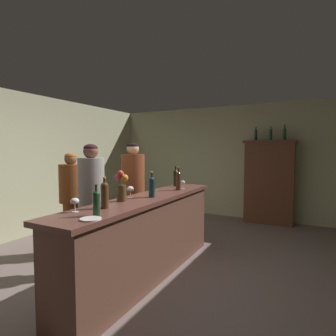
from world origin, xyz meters
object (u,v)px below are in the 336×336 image
object	(u,v)px
wine_bottle_riesling	(105,194)
patron_redhead	(133,190)
bar_counter	(147,237)
wine_bottle_chardonnay	(178,180)
flower_arrangement	(121,186)
wine_glass_front	(130,190)
patron_tall	(92,202)
wine_bottle_malbec	(96,202)
display_bottle_center	(285,133)
patron_near_entrance	(72,199)
display_cabinet	(269,180)
display_bottle_left	(256,134)
wine_bottle_syrah	(176,177)
wine_glass_mid	(183,183)
display_bottle_midleft	(271,134)
wine_bottle_rose	(152,186)
cheese_plate	(91,219)
wine_glass_rear	(75,202)

from	to	relation	value
wine_bottle_riesling	patron_redhead	xyz separation A→B (m)	(-0.73, 1.52, -0.22)
bar_counter	patron_redhead	xyz separation A→B (m)	(-0.75, 0.78, 0.42)
wine_bottle_chardonnay	flower_arrangement	world-z (taller)	flower_arrangement
wine_glass_front	wine_bottle_riesling	bearing A→B (deg)	-77.92
patron_tall	wine_bottle_malbec	bearing A→B (deg)	-68.54
wine_bottle_malbec	patron_tall	world-z (taller)	patron_tall
display_bottle_center	patron_near_entrance	world-z (taller)	display_bottle_center
display_cabinet	flower_arrangement	xyz separation A→B (m)	(-1.08, -3.71, 0.25)
display_bottle_left	patron_redhead	bearing A→B (deg)	-119.09
bar_counter	wine_bottle_riesling	bearing A→B (deg)	-91.44
wine_bottle_riesling	wine_bottle_syrah	bearing A→B (deg)	94.04
wine_bottle_chardonnay	wine_glass_mid	size ratio (longest dim) A/B	2.71
flower_arrangement	patron_near_entrance	distance (m)	1.46
wine_bottle_malbec	wine_bottle_riesling	xyz separation A→B (m)	(-0.14, 0.27, 0.02)
bar_counter	display_bottle_midleft	size ratio (longest dim) A/B	9.73
bar_counter	wine_bottle_rose	size ratio (longest dim) A/B	9.09
display_cabinet	wine_bottle_malbec	bearing A→B (deg)	-101.05
display_bottle_left	flower_arrangement	bearing A→B (deg)	-101.95
wine_bottle_syrah	wine_bottle_rose	size ratio (longest dim) A/B	1.02
patron_redhead	cheese_plate	bearing A→B (deg)	-10.27
flower_arrangement	patron_redhead	xyz separation A→B (m)	(-0.65, 1.14, -0.25)
wine_bottle_syrah	wine_bottle_chardonnay	bearing A→B (deg)	-58.57
cheese_plate	patron_tall	distance (m)	1.28
wine_bottle_syrah	display_bottle_left	size ratio (longest dim) A/B	1.06
wine_bottle_chardonnay	wine_glass_front	world-z (taller)	wine_bottle_chardonnay
bar_counter	wine_glass_mid	bearing A→B (deg)	83.92
display_bottle_center	wine_bottle_malbec	bearing A→B (deg)	-104.58
display_bottle_left	patron_near_entrance	world-z (taller)	display_bottle_left
wine_bottle_rose	wine_glass_front	size ratio (longest dim) A/B	2.24
wine_bottle_malbec	display_bottle_center	distance (m)	4.57
display_cabinet	flower_arrangement	bearing A→B (deg)	-106.24
wine_bottle_syrah	wine_bottle_rose	distance (m)	1.09
display_cabinet	wine_bottle_syrah	xyz separation A→B (m)	(-1.12, -2.25, 0.22)
patron_tall	wine_bottle_syrah	bearing A→B (deg)	42.86
bar_counter	flower_arrangement	distance (m)	0.77
wine_bottle_syrah	patron_redhead	world-z (taller)	patron_redhead
wine_bottle_chardonnay	patron_redhead	world-z (taller)	patron_redhead
display_cabinet	wine_bottle_chardonnay	size ratio (longest dim) A/B	5.21
wine_bottle_rose	cheese_plate	world-z (taller)	wine_bottle_rose
patron_tall	patron_near_entrance	world-z (taller)	patron_tall
wine_bottle_syrah	wine_glass_mid	xyz separation A→B (m)	(0.24, -0.24, -0.05)
wine_glass_front	patron_tall	world-z (taller)	patron_tall
flower_arrangement	display_bottle_midleft	xyz separation A→B (m)	(1.09, 3.71, 0.74)
wine_glass_front	display_bottle_left	size ratio (longest dim) A/B	0.47
wine_bottle_chardonnay	patron_redhead	size ratio (longest dim) A/B	0.20
wine_glass_mid	cheese_plate	world-z (taller)	wine_glass_mid
wine_bottle_rose	wine_glass_front	world-z (taller)	wine_bottle_rose
wine_bottle_rose	wine_glass_mid	world-z (taller)	wine_bottle_rose
patron_tall	wine_bottle_chardonnay	bearing A→B (deg)	25.46
wine_glass_rear	flower_arrangement	xyz separation A→B (m)	(0.05, 0.64, 0.08)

